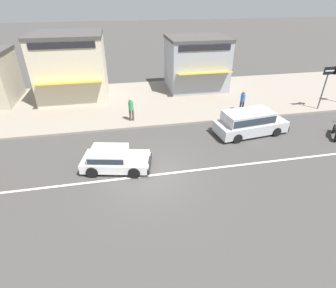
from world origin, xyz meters
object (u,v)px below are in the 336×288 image
Objects in this scene: pedestrian_mid_kerb at (243,100)px; shopfront_mid_block at (72,66)px; pedestrian_near_clock at (131,108)px; shopfront_corner_warung at (196,63)px; minivan_silver_1 at (249,122)px; motorcycle_0 at (336,131)px; arrow_signboard at (334,74)px; hatchback_white_2 at (113,159)px.

pedestrian_mid_kerb is 14.07m from shopfront_mid_block.
pedestrian_near_clock is 0.32× the size of shopfront_corner_warung.
minivan_silver_1 is 8.00m from pedestrian_near_clock.
motorcycle_0 is 6.43m from pedestrian_mid_kerb.
arrow_signboard is at bearing -18.75° from shopfront_mid_block.
arrow_signboard is 10.89m from shopfront_corner_warung.
shopfront_corner_warung is (6.45, 6.25, 1.31)m from pedestrian_near_clock.
pedestrian_near_clock is at bearing 156.91° from minivan_silver_1.
minivan_silver_1 is 14.92m from shopfront_mid_block.
hatchback_white_2 is 5.59m from pedestrian_near_clock.
motorcycle_0 is 12.66m from shopfront_corner_warung.
arrow_signboard is 20.32m from shopfront_mid_block.
shopfront_mid_block is (-17.01, 10.51, 2.33)m from motorcycle_0.
shopfront_mid_block reaches higher than hatchback_white_2.
minivan_silver_1 is at bearing -161.52° from arrow_signboard.
shopfront_mid_block is at bearing 155.73° from pedestrian_mid_kerb.
pedestrian_mid_kerb is at bearing -72.33° from shopfront_corner_warung.
pedestrian_mid_kerb is (-6.50, 0.79, -1.84)m from arrow_signboard.
shopfront_corner_warung is (7.78, 11.65, 1.84)m from hatchback_white_2.
motorcycle_0 is at bearing -15.43° from minivan_silver_1.
hatchback_white_2 is at bearing -176.69° from motorcycle_0.
motorcycle_0 is 20.13m from shopfront_mid_block.
shopfront_mid_block is at bearing 104.96° from hatchback_white_2.
minivan_silver_1 is 3.14× the size of pedestrian_mid_kerb.
shopfront_mid_block is (-3.02, 11.32, 2.16)m from hatchback_white_2.
pedestrian_mid_kerb is at bearing 1.17° from pedestrian_near_clock.
motorcycle_0 is at bearing -19.97° from pedestrian_near_clock.
hatchback_white_2 is at bearing -75.04° from shopfront_mid_block.
arrow_signboard reaches higher than pedestrian_mid_kerb.
shopfront_corner_warung is (-6.21, 10.85, 2.00)m from motorcycle_0.
arrow_signboard is at bearing -2.38° from pedestrian_near_clock.
pedestrian_mid_kerb is (8.38, 0.17, -0.07)m from pedestrian_near_clock.
shopfront_corner_warung is 0.89× the size of shopfront_mid_block.
arrow_signboard is (2.23, 3.98, 2.47)m from motorcycle_0.
pedestrian_near_clock is at bearing -53.65° from shopfront_mid_block.
pedestrian_near_clock reaches higher than minivan_silver_1.
minivan_silver_1 is at bearing 14.66° from hatchback_white_2.
shopfront_mid_block reaches higher than motorcycle_0.
pedestrian_near_clock is (1.33, 5.41, 0.53)m from hatchback_white_2.
shopfront_mid_block reaches higher than pedestrian_near_clock.
shopfront_corner_warung reaches higher than motorcycle_0.
shopfront_corner_warung is at bearing 44.10° from pedestrian_near_clock.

